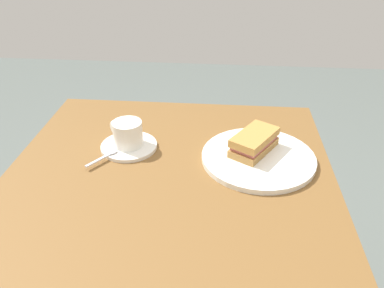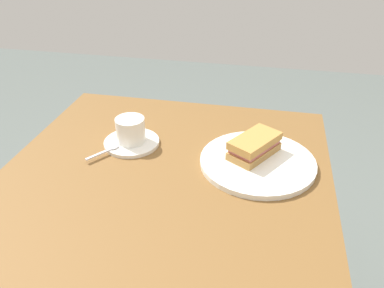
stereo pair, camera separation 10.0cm
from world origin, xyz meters
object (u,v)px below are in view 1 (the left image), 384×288
at_px(spoon, 107,155).
at_px(dining_table, 161,243).
at_px(sandwich_front, 254,142).
at_px(coffee_cup, 127,133).
at_px(sandwich_plate, 258,158).
at_px(coffee_saucer, 129,146).

bearing_deg(spoon, dining_table, 41.33).
height_order(dining_table, sandwich_front, sandwich_front).
height_order(dining_table, spoon, spoon).
relative_size(dining_table, coffee_cup, 10.96).
height_order(sandwich_plate, coffee_cup, coffee_cup).
distance_m(sandwich_plate, coffee_saucer, 0.34).
xyz_separation_m(dining_table, sandwich_front, (-0.24, 0.21, 0.13)).
bearing_deg(coffee_cup, coffee_saucer, 55.63).
bearing_deg(sandwich_front, spoon, -81.91).
bearing_deg(spoon, coffee_saucer, 144.49).
relative_size(coffee_cup, spoon, 1.13).
relative_size(sandwich_plate, sandwich_front, 1.85).
xyz_separation_m(sandwich_front, coffee_saucer, (-0.01, -0.33, -0.03)).
height_order(dining_table, coffee_cup, coffee_cup).
bearing_deg(coffee_saucer, spoon, -35.51).
xyz_separation_m(dining_table, sandwich_plate, (-0.22, 0.22, 0.10)).
bearing_deg(coffee_cup, sandwich_front, 88.59).
bearing_deg(coffee_cup, spoon, -33.98).
xyz_separation_m(dining_table, coffee_cup, (-0.25, -0.12, 0.14)).
bearing_deg(sandwich_plate, spoon, -85.41).
distance_m(coffee_cup, spoon, 0.08).
distance_m(coffee_saucer, coffee_cup, 0.04).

